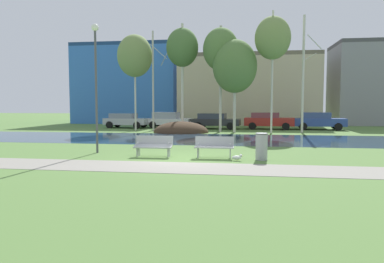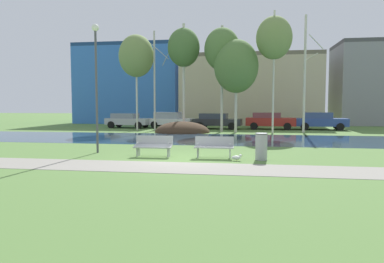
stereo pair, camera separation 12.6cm
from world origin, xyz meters
name	(u,v)px [view 1 (the left image)]	position (x,y,z in m)	size (l,w,h in m)	color
ground_plane	(207,137)	(0.00, 10.00, 0.00)	(120.00, 120.00, 0.00)	#517538
paved_path_strip	(172,167)	(0.00, -1.84, 0.01)	(60.00, 2.22, 0.01)	gray
river_band	(205,139)	(0.00, 8.70, 0.00)	(80.00, 7.51, 0.01)	#284256
soil_mound	(181,132)	(-2.46, 13.70, 0.00)	(4.32, 3.52, 1.73)	#423021
bench_left	(154,145)	(-1.28, 0.64, 0.47)	(1.61, 0.59, 0.87)	#9EA0A3
bench_right	(214,146)	(1.28, 0.64, 0.47)	(1.61, 0.59, 0.87)	#9EA0A3
trash_bin	(262,146)	(3.17, 0.37, 0.55)	(0.49, 0.49, 1.06)	#999B9E
seagull	(237,157)	(2.23, 0.01, 0.13)	(0.44, 0.16, 0.26)	white
streetlamp	(96,68)	(-4.11, 1.42, 3.80)	(0.32, 0.32, 5.75)	#4C4C51
birch_far_left	(135,56)	(-6.63, 15.29, 6.20)	(2.92, 2.92, 7.97)	beige
birch_left	(154,80)	(-5.02, 15.20, 4.22)	(1.48, 2.62, 8.21)	beige
birch_center_left	(182,48)	(-2.64, 15.40, 6.79)	(2.62, 2.62, 8.76)	beige
birch_center	(221,50)	(0.53, 14.97, 6.52)	(2.82, 2.82, 8.40)	beige
birch_center_right	(235,66)	(1.67, 14.40, 5.13)	(3.42, 3.42, 7.19)	beige
birch_right	(273,38)	(4.49, 14.07, 7.15)	(2.68, 2.68, 9.20)	beige
birch_far_right	(304,73)	(6.93, 14.98, 4.59)	(1.42, 2.25, 9.01)	beige
parked_van_nearest_silver	(126,120)	(-8.49, 18.25, 0.73)	(4.17, 2.19, 1.36)	#B2B5BC
parked_sedan_second_white	(169,120)	(-4.60, 19.01, 0.77)	(4.23, 2.35, 1.47)	silver
parked_hatch_third_dark	(215,121)	(-0.17, 18.21, 0.74)	(4.40, 2.35, 1.39)	#282B30
parked_wagon_fourth_red	(268,120)	(4.53, 18.45, 0.79)	(4.40, 2.38, 1.47)	maroon
parked_suv_fifth_blue	(318,121)	(8.81, 18.53, 0.79)	(4.39, 2.38, 1.50)	#2D4793
building_blue_store	(132,85)	(-11.21, 28.85, 4.56)	(11.98, 8.85, 9.13)	#3870C6
building_beige_block	(248,91)	(2.75, 27.53, 3.75)	(14.64, 9.17, 7.50)	#BCAD8E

